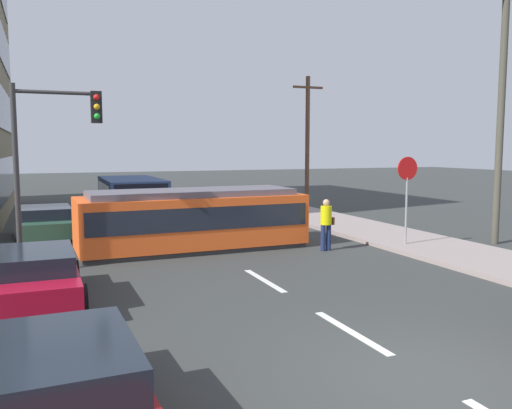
% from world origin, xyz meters
% --- Properties ---
extents(ground_plane, '(120.00, 120.00, 0.00)m').
position_xyz_m(ground_plane, '(0.00, 10.00, 0.00)').
color(ground_plane, '#343736').
extents(sidewalk_curb_right, '(3.20, 36.00, 0.14)m').
position_xyz_m(sidewalk_curb_right, '(6.80, 6.00, 0.07)').
color(sidewalk_curb_right, gray).
rests_on(sidewalk_curb_right, ground).
extents(lane_stripe_1, '(0.16, 2.40, 0.01)m').
position_xyz_m(lane_stripe_1, '(0.00, 2.00, 0.01)').
color(lane_stripe_1, silver).
rests_on(lane_stripe_1, ground).
extents(lane_stripe_2, '(0.16, 2.40, 0.01)m').
position_xyz_m(lane_stripe_2, '(0.00, 6.00, 0.01)').
color(lane_stripe_2, silver).
rests_on(lane_stripe_2, ground).
extents(lane_stripe_3, '(0.16, 2.40, 0.01)m').
position_xyz_m(lane_stripe_3, '(0.00, 16.73, 0.01)').
color(lane_stripe_3, silver).
rests_on(lane_stripe_3, ground).
extents(lane_stripe_4, '(0.16, 2.40, 0.01)m').
position_xyz_m(lane_stripe_4, '(0.00, 22.73, 0.01)').
color(lane_stripe_4, silver).
rests_on(lane_stripe_4, ground).
extents(streetcar_tram, '(7.35, 2.71, 1.96)m').
position_xyz_m(streetcar_tram, '(-0.56, 10.73, 1.01)').
color(streetcar_tram, '#F7581F').
rests_on(streetcar_tram, ground).
extents(city_bus, '(2.58, 5.83, 1.90)m').
position_xyz_m(city_bus, '(-1.21, 19.16, 1.09)').
color(city_bus, '#355085').
rests_on(city_bus, ground).
extents(pedestrian_crossing, '(0.49, 0.36, 1.67)m').
position_xyz_m(pedestrian_crossing, '(3.37, 8.86, 0.94)').
color(pedestrian_crossing, navy).
rests_on(pedestrian_crossing, ground).
extents(parked_sedan_near, '(2.13, 4.07, 1.19)m').
position_xyz_m(parked_sedan_near, '(-5.01, 0.17, 0.62)').
color(parked_sedan_near, '#9E0B0C').
rests_on(parked_sedan_near, ground).
extents(parked_sedan_mid, '(2.08, 4.03, 1.19)m').
position_xyz_m(parked_sedan_mid, '(-5.36, 5.94, 0.62)').
color(parked_sedan_mid, '#A50E25').
rests_on(parked_sedan_mid, ground).
extents(parked_sedan_far, '(2.12, 4.12, 1.19)m').
position_xyz_m(parked_sedan_far, '(-5.00, 14.69, 0.62)').
color(parked_sedan_far, '#284D3B').
rests_on(parked_sedan_far, ground).
extents(stop_sign, '(0.76, 0.07, 2.88)m').
position_xyz_m(stop_sign, '(6.05, 8.28, 2.19)').
color(stop_sign, gray).
rests_on(stop_sign, sidewalk_curb_right).
extents(traffic_light_mast, '(2.24, 0.33, 4.94)m').
position_xyz_m(traffic_light_mast, '(-4.80, 9.00, 3.43)').
color(traffic_light_mast, '#333333').
rests_on(traffic_light_mast, ground).
extents(utility_pole_near, '(1.80, 0.24, 8.91)m').
position_xyz_m(utility_pole_near, '(9.41, 7.73, 4.64)').
color(utility_pole_near, '#4B483C').
rests_on(utility_pole_near, ground).
extents(utility_pole_mid, '(1.80, 0.24, 7.25)m').
position_xyz_m(utility_pole_mid, '(8.73, 20.48, 3.80)').
color(utility_pole_mid, brown).
rests_on(utility_pole_mid, ground).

